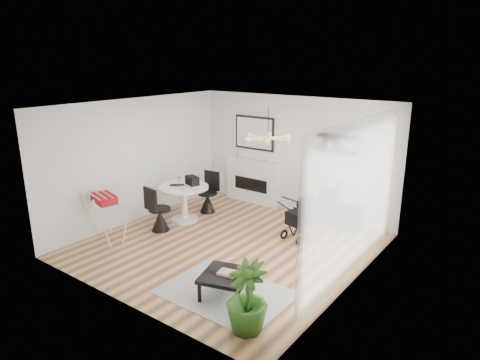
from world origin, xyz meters
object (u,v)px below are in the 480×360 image
Objects in this scene: fireplace at (253,176)px; dining_table at (184,198)px; crt_tv at (332,194)px; coffee_table at (226,276)px; stroller at (303,219)px; tv_console at (332,213)px; drying_rack at (108,215)px; potted_plant at (247,297)px.

dining_table is at bearing -104.10° from fireplace.
crt_tv is 0.58× the size of coffee_table.
dining_table is at bearing -150.86° from stroller.
crt_tv is at bearing -170.35° from tv_console.
dining_table is 1.72m from drying_rack.
fireplace reaches higher than crt_tv.
tv_console is 1.12× the size of dining_table.
drying_rack is at bearing -104.52° from fireplace.
drying_rack is at bearing 175.46° from coffee_table.
coffee_table is (0.12, -2.66, -0.07)m from stroller.
stroller is at bearing -96.17° from crt_tv.
potted_plant is (3.90, -0.76, -0.03)m from drying_rack.
dining_table is 1.10× the size of drying_rack.
drying_rack is at bearing 168.99° from potted_plant.
tv_console is at bearing 89.86° from coffee_table.
drying_rack is at bearing -132.31° from tv_console.
dining_table is (-2.69, -1.80, -0.15)m from crt_tv.
stroller is at bearing -97.17° from tv_console.
tv_console is at bearing 100.01° from potted_plant.
tv_console is 2.41× the size of crt_tv.
drying_rack is 1.07× the size of stroller.
fireplace is at bearing 90.65° from drying_rack.
crt_tv is 0.51× the size of potted_plant.
tv_console is at bearing 95.93° from stroller.
drying_rack is 3.98m from potted_plant.
potted_plant reaches higher than tv_console.
fireplace is 2.44× the size of coffee_table.
stroller reaches higher than crt_tv.
coffee_table is at bearing -90.14° from tv_console.
potted_plant is at bearing -34.00° from coffee_table.
dining_table is 1.24× the size of coffee_table.
stroller reaches higher than coffee_table.
dining_table is 1.17× the size of stroller.
crt_tv is at bearing 33.76° from dining_table.
dining_table is at bearing 90.17° from drying_rack.
crt_tv is 3.24m from dining_table.
crt_tv is (2.20, -0.15, -0.00)m from fireplace.
stroller is 0.94× the size of potted_plant.
drying_rack is 3.87m from stroller.
dining_table is 4.22m from potted_plant.
potted_plant reaches higher than drying_rack.
fireplace is 5.29m from potted_plant.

